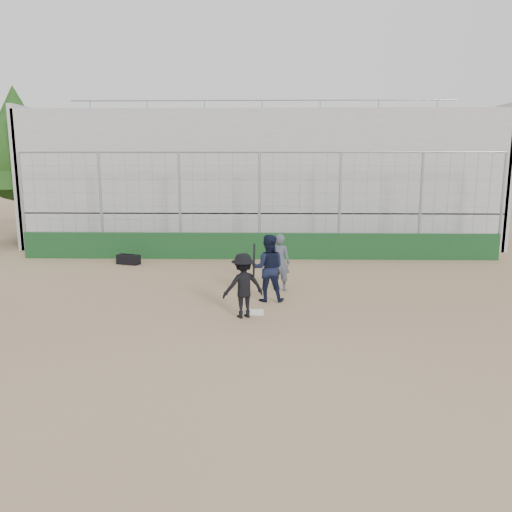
{
  "coord_description": "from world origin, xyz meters",
  "views": [
    {
      "loc": [
        0.31,
        -11.73,
        3.6
      ],
      "look_at": [
        0.0,
        1.4,
        1.15
      ],
      "focal_mm": 35.0,
      "sensor_mm": 36.0,
      "label": 1
    }
  ],
  "objects_px": {
    "umpire": "(280,265)",
    "batter_at_plate": "(243,285)",
    "equipment_bag": "(129,259)",
    "catcher_crouched": "(268,279)"
  },
  "relations": [
    {
      "from": "batter_at_plate",
      "to": "umpire",
      "type": "bearing_deg",
      "value": 70.48
    },
    {
      "from": "batter_at_plate",
      "to": "catcher_crouched",
      "type": "height_order",
      "value": "batter_at_plate"
    },
    {
      "from": "batter_at_plate",
      "to": "equipment_bag",
      "type": "distance_m",
      "value": 7.64
    },
    {
      "from": "batter_at_plate",
      "to": "umpire",
      "type": "height_order",
      "value": "batter_at_plate"
    },
    {
      "from": "batter_at_plate",
      "to": "umpire",
      "type": "relative_size",
      "value": 1.16
    },
    {
      "from": "umpire",
      "to": "equipment_bag",
      "type": "xyz_separation_m",
      "value": [
        -5.38,
        3.58,
        -0.56
      ]
    },
    {
      "from": "catcher_crouched",
      "to": "equipment_bag",
      "type": "bearing_deg",
      "value": 136.46
    },
    {
      "from": "umpire",
      "to": "batter_at_plate",
      "type": "bearing_deg",
      "value": 90.96
    },
    {
      "from": "batter_at_plate",
      "to": "catcher_crouched",
      "type": "relative_size",
      "value": 1.43
    },
    {
      "from": "catcher_crouched",
      "to": "umpire",
      "type": "bearing_deg",
      "value": 74.57
    }
  ]
}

